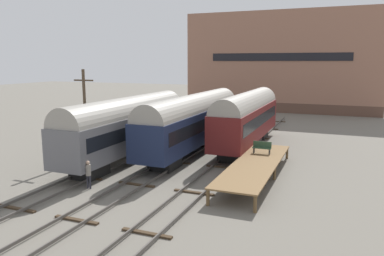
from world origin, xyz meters
The scene contains 12 objects.
ground_plane centered at (0.00, 0.00, 0.00)m, with size 200.00×200.00×0.00m, color #6B665B.
track_left centered at (-4.04, 0.00, 0.14)m, with size 2.60×60.00×0.26m.
track_middle centered at (0.00, 0.00, 0.14)m, with size 2.60×60.00×0.26m.
track_right centered at (4.04, 0.00, 0.14)m, with size 2.60×60.00×0.26m.
train_car_grey centered at (-4.04, 2.66, 2.92)m, with size 2.99×15.91×5.14m.
train_car_maroon centered at (4.04, 10.43, 2.98)m, with size 2.85×15.31×5.22m.
train_car_navy centered at (0.00, 7.15, 2.94)m, with size 2.95×17.96×5.15m.
station_platform centered at (6.84, 1.52, 0.96)m, with size 2.97×12.51×1.04m.
bench centered at (6.68, 4.46, 1.53)m, with size 1.40×0.40×0.91m.
person_worker centered at (-2.47, -4.70, 1.10)m, with size 0.32×0.32×1.82m.
utility_pole centered at (-7.19, 1.33, 3.85)m, with size 1.80×0.24×7.38m.
warehouse_building centered at (2.62, 41.66, 7.91)m, with size 30.51×11.02×15.82m.
Camera 1 is at (12.09, -23.38, 7.95)m, focal length 35.00 mm.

